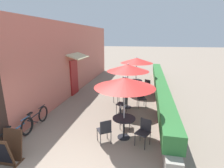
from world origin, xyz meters
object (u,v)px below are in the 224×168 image
at_px(cafe_chair_near_back, 105,129).
at_px(cafe_chair_mid_right, 141,97).
at_px(cafe_chair_near_left, 144,130).
at_px(patio_umbrella_near, 125,82).
at_px(coffee_cup_mid, 125,93).
at_px(menu_board, 7,149).
at_px(patio_umbrella_mid, 128,68).
at_px(patio_table_far, 136,83).
at_px(bicycle_second, 35,119).
at_px(coffee_cup_far, 138,79).
at_px(patio_umbrella_far, 137,60).
at_px(cafe_chair_far_right, 126,82).
at_px(cafe_chair_mid_left, 123,103).
at_px(cafe_chair_far_left, 147,86).
at_px(cafe_chair_near_right, 123,115).
at_px(patio_table_near, 124,123).
at_px(cafe_chair_mid_back, 117,94).
at_px(patio_table_mid, 127,97).
at_px(bicycle_leaning, 16,134).

bearing_deg(cafe_chair_near_back, cafe_chair_mid_right, 39.53).
height_order(cafe_chair_near_left, cafe_chair_mid_right, same).
relative_size(patio_umbrella_near, coffee_cup_mid, 24.72).
height_order(cafe_chair_mid_right, menu_board, menu_board).
bearing_deg(patio_umbrella_mid, patio_table_far, 85.27).
relative_size(patio_umbrella_near, bicycle_second, 1.28).
distance_m(patio_umbrella_mid, coffee_cup_far, 3.08).
height_order(patio_umbrella_mid, patio_umbrella_far, same).
distance_m(patio_umbrella_near, cafe_chair_mid_right, 3.39).
distance_m(cafe_chair_far_right, bicycle_second, 6.38).
bearing_deg(patio_umbrella_far, menu_board, -112.07).
bearing_deg(cafe_chair_mid_left, bicycle_second, 136.04).
bearing_deg(patio_umbrella_far, patio_table_far, 75.96).
xyz_separation_m(patio_umbrella_far, cafe_chair_far_left, (0.68, -0.29, -1.50)).
height_order(cafe_chair_near_right, patio_umbrella_mid, patio_umbrella_mid).
bearing_deg(patio_table_far, patio_table_near, -90.15).
distance_m(cafe_chair_mid_left, cafe_chair_far_left, 3.32).
distance_m(cafe_chair_near_back, coffee_cup_far, 6.06).
bearing_deg(cafe_chair_mid_back, patio_table_near, -32.13).
distance_m(cafe_chair_far_right, menu_board, 8.01).
relative_size(coffee_cup_mid, menu_board, 0.10).
relative_size(patio_umbrella_mid, patio_table_far, 2.82).
xyz_separation_m(cafe_chair_near_back, patio_umbrella_far, (0.58, 5.93, 1.50)).
xyz_separation_m(coffee_cup_mid, menu_board, (-2.65, -4.56, -0.35)).
relative_size(bicycle_second, menu_board, 1.90).
bearing_deg(cafe_chair_far_left, cafe_chair_near_left, 118.95).
relative_size(cafe_chair_mid_right, bicycle_second, 0.50).
relative_size(cafe_chair_mid_right, cafe_chair_far_right, 1.00).
relative_size(patio_umbrella_far, cafe_chair_far_left, 2.56).
bearing_deg(cafe_chair_far_left, coffee_cup_mid, 97.08).
distance_m(patio_table_near, patio_umbrella_near, 1.46).
distance_m(cafe_chair_far_left, bicycle_second, 6.62).
relative_size(patio_table_near, cafe_chair_far_right, 0.91).
distance_m(cafe_chair_mid_back, patio_table_far, 2.41).
bearing_deg(cafe_chair_near_back, cafe_chair_near_left, -24.06).
distance_m(coffee_cup_mid, cafe_chair_far_left, 2.75).
distance_m(cafe_chair_mid_back, menu_board, 5.56).
relative_size(patio_table_near, patio_table_far, 1.00).
xyz_separation_m(cafe_chair_far_left, menu_board, (-3.67, -7.09, -0.07)).
bearing_deg(patio_umbrella_far, cafe_chair_near_back, -95.61).
bearing_deg(patio_table_mid, patio_umbrella_far, 85.27).
height_order(cafe_chair_near_back, cafe_chair_mid_left, same).
bearing_deg(cafe_chair_far_left, bicycle_second, 80.04).
height_order(patio_umbrella_mid, bicycle_leaning, patio_umbrella_mid).
xyz_separation_m(cafe_chair_near_left, cafe_chair_mid_right, (-0.22, 3.26, 0.00)).
bearing_deg(menu_board, cafe_chair_mid_back, 66.06).
height_order(patio_table_near, coffee_cup_mid, coffee_cup_mid).
height_order(patio_umbrella_near, cafe_chair_near_right, patio_umbrella_near).
relative_size(cafe_chair_far_left, menu_board, 0.95).
xyz_separation_m(cafe_chair_mid_left, patio_table_far, (0.33, 3.46, 0.04)).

